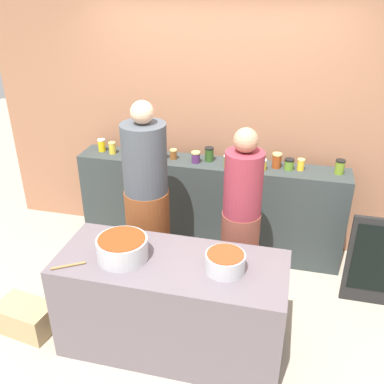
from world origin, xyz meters
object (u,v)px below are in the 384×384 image
(preserve_jar_1, at_px, (112,148))
(preserve_jar_4, at_px, (162,152))
(preserve_jar_5, at_px, (173,154))
(wooden_spoon, at_px, (68,266))
(preserve_jar_13, at_px, (301,164))
(cooking_pot_center, at_px, (225,262))
(chalkboard_sign, at_px, (380,263))
(cook_with_tongs, at_px, (147,209))
(preserve_jar_12, at_px, (289,164))
(bread_crate, at_px, (26,317))
(preserve_jar_11, at_px, (277,161))
(preserve_jar_8, at_px, (228,161))
(preserve_jar_2, at_px, (137,152))
(preserve_jar_6, at_px, (196,157))
(cook_in_cap, at_px, (241,228))
(preserve_jar_10, at_px, (263,165))
(preserve_jar_0, at_px, (102,145))
(preserve_jar_7, at_px, (209,154))
(preserve_jar_3, at_px, (149,152))
(cooking_pot_left, at_px, (122,248))
(preserve_jar_9, at_px, (239,161))

(preserve_jar_1, height_order, preserve_jar_4, preserve_jar_4)
(preserve_jar_5, distance_m, wooden_spoon, 1.68)
(preserve_jar_13, height_order, cooking_pot_center, preserve_jar_13)
(preserve_jar_5, distance_m, preserve_jar_13, 1.24)
(chalkboard_sign, bearing_deg, cook_with_tongs, -174.47)
(preserve_jar_12, relative_size, bread_crate, 0.24)
(preserve_jar_4, bearing_deg, preserve_jar_5, 7.88)
(preserve_jar_11, relative_size, chalkboard_sign, 0.17)
(preserve_jar_8, bearing_deg, wooden_spoon, -118.94)
(preserve_jar_2, distance_m, preserve_jar_12, 1.51)
(preserve_jar_1, bearing_deg, preserve_jar_6, -1.71)
(preserve_jar_2, relative_size, chalkboard_sign, 0.12)
(preserve_jar_13, bearing_deg, bread_crate, -143.16)
(cook_in_cap, bearing_deg, preserve_jar_6, 128.87)
(preserve_jar_10, bearing_deg, preserve_jar_2, 179.11)
(preserve_jar_0, height_order, preserve_jar_6, preserve_jar_0)
(preserve_jar_7, xyz_separation_m, preserve_jar_12, (0.78, -0.03, -0.02))
(preserve_jar_4, xyz_separation_m, preserve_jar_5, (0.11, 0.02, -0.02))
(preserve_jar_13, bearing_deg, chalkboard_sign, -35.45)
(cook_with_tongs, bearing_deg, preserve_jar_0, 135.34)
(cooking_pot_center, relative_size, chalkboard_sign, 0.32)
(preserve_jar_0, bearing_deg, preserve_jar_6, -3.51)
(preserve_jar_1, relative_size, preserve_jar_10, 1.16)
(preserve_jar_5, relative_size, wooden_spoon, 0.41)
(preserve_jar_2, bearing_deg, preserve_jar_10, -0.89)
(preserve_jar_2, xyz_separation_m, cook_in_cap, (1.17, -0.69, -0.31))
(preserve_jar_5, bearing_deg, bread_crate, -118.88)
(preserve_jar_5, bearing_deg, preserve_jar_2, -174.34)
(preserve_jar_0, bearing_deg, preserve_jar_3, -3.95)
(preserve_jar_5, xyz_separation_m, preserve_jar_8, (0.56, -0.06, 0.01))
(preserve_jar_1, relative_size, cook_with_tongs, 0.07)
(preserve_jar_6, relative_size, bread_crate, 0.24)
(preserve_jar_11, xyz_separation_m, cooking_pot_left, (-1.00, -1.47, -0.19))
(preserve_jar_10, xyz_separation_m, preserve_jar_13, (0.35, 0.08, 0.00))
(preserve_jar_11, distance_m, cooking_pot_left, 1.78)
(preserve_jar_2, height_order, cooking_pot_left, preserve_jar_2)
(cook_with_tongs, bearing_deg, preserve_jar_7, 61.53)
(preserve_jar_7, height_order, preserve_jar_12, preserve_jar_7)
(preserve_jar_9, bearing_deg, preserve_jar_7, 169.65)
(preserve_jar_8, height_order, preserve_jar_9, preserve_jar_8)
(preserve_jar_4, relative_size, cook_in_cap, 0.08)
(preserve_jar_6, bearing_deg, cook_in_cap, -51.13)
(preserve_jar_7, xyz_separation_m, bread_crate, (-1.21, -1.58, -0.95))
(preserve_jar_9, height_order, cooking_pot_center, preserve_jar_9)
(preserve_jar_3, relative_size, preserve_jar_11, 0.77)
(preserve_jar_1, distance_m, preserve_jar_11, 1.67)
(preserve_jar_13, xyz_separation_m, cook_in_cap, (-0.45, -0.75, -0.32))
(preserve_jar_1, distance_m, cooking_pot_center, 2.01)
(preserve_jar_10, distance_m, wooden_spoon, 2.01)
(preserve_jar_4, relative_size, preserve_jar_6, 1.18)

